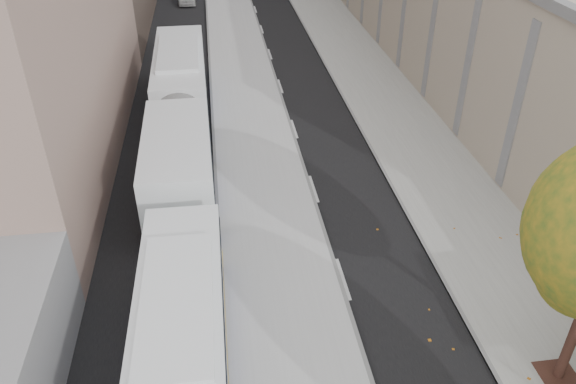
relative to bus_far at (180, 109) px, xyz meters
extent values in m
cube|color=#B1B1B1|center=(3.59, 5.40, -1.63)|extent=(4.25, 150.00, 0.15)
cube|color=gray|center=(11.59, 5.40, -1.67)|extent=(4.75, 150.00, 0.08)
cylinder|color=black|center=(11.07, -16.60, -0.01)|extent=(0.28, 0.28, 3.24)
cube|color=white|center=(0.00, 0.01, -0.15)|extent=(3.00, 18.78, 3.12)
cube|color=black|center=(0.00, 0.01, 0.43)|extent=(3.05, 18.03, 1.08)
cube|color=#0C633A|center=(0.00, -9.33, -0.51)|extent=(1.98, 0.09, 1.21)
camera|label=1|loc=(1.85, -26.22, 11.64)|focal=35.00mm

